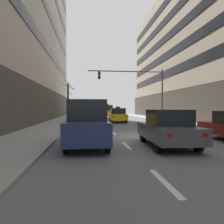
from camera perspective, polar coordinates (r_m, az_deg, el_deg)
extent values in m
plane|color=slate|center=(13.42, 8.58, -6.31)|extent=(120.00, 120.00, 0.00)
cube|color=gray|center=(13.36, -20.64, -6.10)|extent=(3.30, 80.00, 0.14)
cube|color=silver|center=(5.45, 13.57, -17.38)|extent=(0.16, 2.00, 0.01)
cube|color=silver|center=(10.16, 3.73, -8.67)|extent=(0.16, 2.00, 0.01)
cube|color=silver|center=(15.05, 0.33, -5.48)|extent=(0.16, 2.00, 0.01)
cube|color=silver|center=(20.00, -1.37, -3.85)|extent=(0.16, 2.00, 0.01)
cube|color=silver|center=(24.97, -2.40, -2.86)|extent=(0.16, 2.00, 0.01)
cube|color=silver|center=(29.95, -3.08, -2.20)|extent=(0.16, 2.00, 0.01)
cube|color=silver|center=(34.94, -3.57, -1.73)|extent=(0.16, 2.00, 0.01)
cube|color=silver|center=(39.93, -3.94, -1.38)|extent=(0.16, 2.00, 0.01)
cube|color=silver|center=(44.92, -4.22, -1.10)|extent=(0.16, 2.00, 0.01)
cube|color=silver|center=(11.25, 21.07, -7.79)|extent=(0.16, 2.00, 0.01)
cube|color=silver|center=(15.81, 12.62, -5.19)|extent=(0.16, 2.00, 0.01)
cube|color=silver|center=(20.58, 8.05, -3.72)|extent=(0.16, 2.00, 0.01)
cube|color=silver|center=(25.44, 5.22, -2.79)|extent=(0.16, 2.00, 0.01)
cube|color=silver|center=(30.34, 3.30, -2.16)|extent=(0.16, 2.00, 0.01)
cube|color=silver|center=(35.27, 1.92, -1.70)|extent=(0.16, 2.00, 0.01)
cube|color=silver|center=(40.22, 0.87, -1.36)|extent=(0.16, 2.00, 0.01)
cube|color=silver|center=(45.18, 0.06, -1.09)|extent=(0.16, 2.00, 0.01)
cylinder|color=black|center=(11.25, 8.11, -6.04)|extent=(0.25, 0.67, 0.66)
cylinder|color=black|center=(11.70, 15.84, -5.80)|extent=(0.25, 0.67, 0.66)
cylinder|color=black|center=(8.66, 11.95, -8.21)|extent=(0.25, 0.67, 0.66)
cylinder|color=black|center=(9.22, 21.64, -7.69)|extent=(0.25, 0.67, 0.66)
cube|color=#474C51|center=(10.13, 14.20, -5.04)|extent=(2.02, 4.48, 0.64)
cube|color=black|center=(9.89, 14.58, -1.34)|extent=(1.68, 1.97, 0.68)
cube|color=white|center=(12.03, 8.02, -3.51)|extent=(0.20, 0.09, 0.14)
cube|color=red|center=(7.87, 14.70, -5.97)|extent=(0.20, 0.09, 0.14)
cube|color=white|center=(12.37, 13.89, -3.41)|extent=(0.20, 0.09, 0.14)
cube|color=red|center=(8.38, 23.12, -5.60)|extent=(0.20, 0.09, 0.14)
cylinder|color=black|center=(34.63, -7.60, -1.20)|extent=(0.24, 0.69, 0.69)
cylinder|color=black|center=(34.66, -4.84, -1.19)|extent=(0.24, 0.69, 0.69)
cylinder|color=black|center=(31.81, -7.64, -1.40)|extent=(0.24, 0.69, 0.69)
cylinder|color=black|center=(31.84, -4.63, -1.40)|extent=(0.24, 0.69, 0.69)
cube|color=black|center=(33.21, -6.18, -0.72)|extent=(1.98, 4.62, 0.67)
cube|color=black|center=(32.99, -6.18, 0.47)|extent=(1.70, 2.00, 0.71)
cube|color=white|center=(35.46, -7.33, -0.42)|extent=(0.21, 0.09, 0.15)
cube|color=red|center=(30.95, -7.35, -0.64)|extent=(0.21, 0.09, 0.15)
cube|color=white|center=(35.48, -5.16, -0.41)|extent=(0.21, 0.09, 0.15)
cube|color=red|center=(30.97, -4.86, -0.63)|extent=(0.21, 0.09, 0.15)
cylinder|color=black|center=(21.06, -8.27, -2.73)|extent=(0.23, 0.65, 0.65)
cylinder|color=black|center=(21.10, -3.97, -2.71)|extent=(0.23, 0.65, 0.65)
cylinder|color=black|center=(18.41, -8.38, -3.28)|extent=(0.23, 0.65, 0.65)
cylinder|color=black|center=(18.45, -3.46, -3.26)|extent=(0.23, 0.65, 0.65)
cube|color=yellow|center=(19.71, -6.03, -1.69)|extent=(1.89, 4.37, 0.89)
cube|color=black|center=(19.69, -6.03, 0.89)|extent=(1.62, 2.59, 0.89)
cube|color=white|center=(21.83, -7.84, -1.02)|extent=(0.20, 0.08, 0.14)
cube|color=red|center=(17.57, -7.92, -1.53)|extent=(0.20, 0.08, 0.14)
cube|color=white|center=(21.86, -4.51, -1.01)|extent=(0.20, 0.08, 0.14)
cube|color=red|center=(17.61, -3.78, -1.52)|extent=(0.20, 0.08, 0.14)
cube|color=black|center=(19.70, -6.03, 2.44)|extent=(0.44, 0.21, 0.18)
cylinder|color=black|center=(27.29, -0.51, -1.82)|extent=(0.26, 0.69, 0.68)
cylinder|color=black|center=(27.44, 2.92, -1.80)|extent=(0.26, 0.69, 0.68)
cylinder|color=black|center=(24.53, -0.11, -2.15)|extent=(0.26, 0.69, 0.68)
cylinder|color=black|center=(24.69, 3.70, -2.13)|extent=(0.26, 0.69, 0.68)
cube|color=yellow|center=(25.96, 1.49, -1.24)|extent=(2.09, 4.60, 0.66)
cube|color=black|center=(25.74, 1.54, 0.25)|extent=(1.73, 2.02, 0.70)
cube|color=white|center=(28.12, -0.28, -0.83)|extent=(0.21, 0.09, 0.14)
cube|color=red|center=(23.69, 0.41, -1.19)|extent=(0.21, 0.09, 0.14)
cube|color=white|center=(28.23, 2.40, -0.82)|extent=(0.21, 0.09, 0.14)
cube|color=red|center=(23.82, 3.59, -1.18)|extent=(0.21, 0.09, 0.14)
cube|color=black|center=(25.73, 1.54, 1.23)|extent=(0.46, 0.23, 0.19)
cylinder|color=black|center=(11.01, -10.51, -6.27)|extent=(0.22, 0.64, 0.64)
cylinder|color=black|center=(11.00, -2.40, -6.26)|extent=(0.22, 0.64, 0.64)
cylinder|color=black|center=(8.43, -11.87, -8.54)|extent=(0.22, 0.64, 0.64)
cylinder|color=black|center=(8.42, -1.22, -8.53)|extent=(0.22, 0.64, 0.64)
cube|color=navy|center=(9.63, -6.50, -4.71)|extent=(1.80, 4.27, 0.87)
cube|color=black|center=(9.58, -6.52, 0.48)|extent=(1.56, 2.52, 0.87)
cube|color=white|center=(11.72, -9.50, -2.93)|extent=(0.19, 0.08, 0.14)
cube|color=red|center=(7.57, -11.34, -5.15)|extent=(0.19, 0.08, 0.14)
cube|color=white|center=(11.71, -3.39, -2.92)|extent=(0.19, 0.08, 0.14)
cube|color=red|center=(7.56, -1.86, -5.14)|extent=(0.19, 0.08, 0.14)
cylinder|color=black|center=(38.44, -2.63, -0.97)|extent=(0.24, 0.68, 0.68)
cylinder|color=black|center=(38.55, -0.19, -0.97)|extent=(0.24, 0.68, 0.68)
cylinder|color=black|center=(35.67, -2.43, -1.13)|extent=(0.24, 0.68, 0.68)
cylinder|color=black|center=(35.79, 0.20, -1.13)|extent=(0.24, 0.68, 0.68)
cube|color=yellow|center=(37.09, -1.26, -0.33)|extent=(1.99, 4.56, 0.92)
cube|color=black|center=(37.08, -1.26, 1.09)|extent=(1.70, 2.70, 0.92)
cube|color=white|center=(39.26, -2.45, -0.02)|extent=(0.21, 0.09, 0.14)
cube|color=red|center=(34.83, -2.10, -0.16)|extent=(0.21, 0.09, 0.14)
cube|color=white|center=(39.35, -0.53, -0.02)|extent=(0.21, 0.09, 0.14)
cube|color=red|center=(34.93, 0.07, -0.16)|extent=(0.21, 0.09, 0.14)
cube|color=black|center=(37.08, -1.27, 1.95)|extent=(0.46, 0.22, 0.18)
cylinder|color=black|center=(28.10, -8.18, -1.76)|extent=(0.23, 0.67, 0.66)
cylinder|color=black|center=(28.11, -4.90, -1.75)|extent=(0.23, 0.67, 0.66)
cylinder|color=black|center=(25.39, -8.32, -2.06)|extent=(0.23, 0.67, 0.66)
cylinder|color=black|center=(25.40, -4.69, -2.06)|extent=(0.23, 0.67, 0.66)
cube|color=yellow|center=(26.72, -6.53, -0.93)|extent=(1.88, 4.44, 0.91)
cube|color=black|center=(26.70, -6.53, 1.01)|extent=(1.63, 2.63, 0.91)
cube|color=white|center=(28.89, -7.84, -0.47)|extent=(0.20, 0.08, 0.14)
cube|color=red|center=(24.55, -8.01, -0.74)|extent=(0.20, 0.08, 0.14)
cube|color=white|center=(28.90, -5.27, -0.46)|extent=(0.20, 0.08, 0.14)
cube|color=red|center=(24.55, -4.98, -0.74)|extent=(0.20, 0.08, 0.14)
cube|color=black|center=(26.71, -6.53, 2.18)|extent=(0.44, 0.20, 0.18)
cylinder|color=black|center=(13.52, 23.43, -5.00)|extent=(0.21, 0.63, 0.62)
cube|color=white|center=(14.22, 22.40, -3.04)|extent=(0.19, 0.08, 0.13)
cube|color=white|center=(14.85, 26.51, -2.90)|extent=(0.19, 0.08, 0.13)
cylinder|color=#4C4C51|center=(26.80, 13.02, 4.27)|extent=(0.18, 0.18, 6.16)
cylinder|color=#4C4C51|center=(25.97, 3.61, 10.57)|extent=(8.88, 0.12, 0.12)
cube|color=black|center=(25.54, -3.36, 9.55)|extent=(0.28, 0.24, 0.84)
sphere|color=#4B0704|center=(25.44, -3.35, 10.18)|extent=(0.17, 0.17, 0.17)
sphere|color=orange|center=(25.40, -3.34, 9.60)|extent=(0.17, 0.17, 0.17)
sphere|color=#073E10|center=(25.36, -3.34, 9.02)|extent=(0.17, 0.17, 0.17)
cylinder|color=#4C3823|center=(33.95, -11.44, 2.89)|extent=(0.30, 0.30, 5.32)
cylinder|color=#42301E|center=(33.31, -11.62, 6.68)|extent=(1.62, 0.13, 0.97)
cylinder|color=#42301E|center=(33.45, -11.43, 5.23)|extent=(1.18, 0.19, 1.02)
cylinder|color=#42301E|center=(33.33, -11.16, 7.07)|extent=(1.61, 0.55, 1.53)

